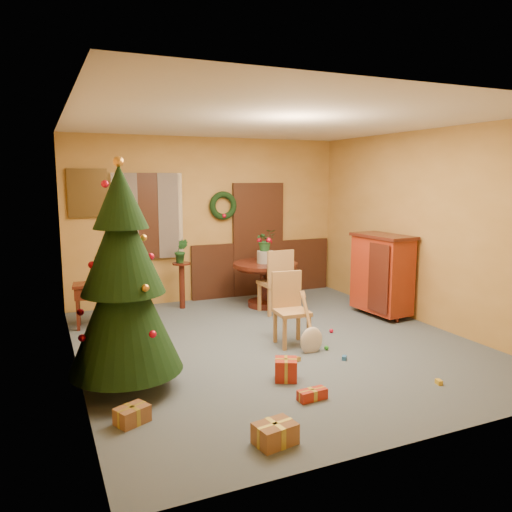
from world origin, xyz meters
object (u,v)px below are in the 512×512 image
christmas_tree (123,283)px  writing_desk (100,294)px  sideboard (382,273)px  chair_near (290,306)px  dining_table (265,276)px

christmas_tree → writing_desk: (0.02, 2.42, -0.64)m
writing_desk → sideboard: 4.36m
chair_near → christmas_tree: size_ratio=0.40×
dining_table → christmas_tree: 3.77m
chair_near → christmas_tree: bearing=-164.7°
chair_near → writing_desk: chair_near is taller
writing_desk → sideboard: bearing=-15.9°
dining_table → chair_near: 1.96m
chair_near → sideboard: bearing=17.3°
dining_table → writing_desk: dining_table is taller
dining_table → christmas_tree: bearing=-137.7°
dining_table → chair_near: (-0.52, -1.89, -0.02)m
christmas_tree → dining_table: bearing=42.3°
sideboard → dining_table: bearing=139.0°
writing_desk → sideboard: (4.19, -1.19, 0.20)m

